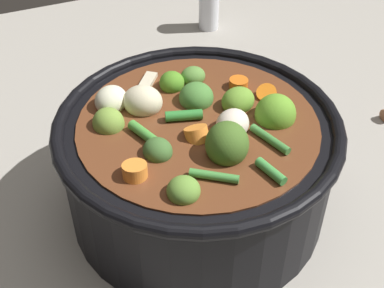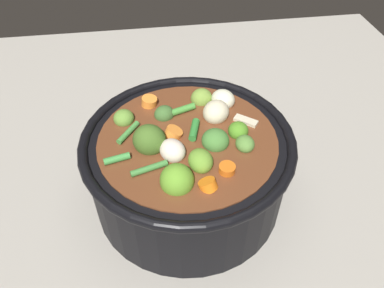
{
  "view_description": "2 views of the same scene",
  "coord_description": "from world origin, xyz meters",
  "views": [
    {
      "loc": [
        -0.16,
        -0.36,
        0.43
      ],
      "look_at": [
        -0.01,
        -0.01,
        0.1
      ],
      "focal_mm": 49.18,
      "sensor_mm": 36.0,
      "label": 1
    },
    {
      "loc": [
        0.35,
        -0.05,
        0.44
      ],
      "look_at": [
        -0.02,
        0.01,
        0.09
      ],
      "focal_mm": 34.56,
      "sensor_mm": 36.0,
      "label": 2
    }
  ],
  "objects": [
    {
      "name": "ground_plane",
      "position": [
        0.0,
        0.0,
        0.0
      ],
      "size": [
        1.1,
        1.1,
        0.0
      ],
      "primitive_type": "plane",
      "color": "#9E998E"
    },
    {
      "name": "cooking_pot",
      "position": [
        -0.0,
        0.0,
        0.06
      ],
      "size": [
        0.28,
        0.28,
        0.14
      ],
      "color": "black",
      "rests_on": "ground_plane"
    }
  ]
}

